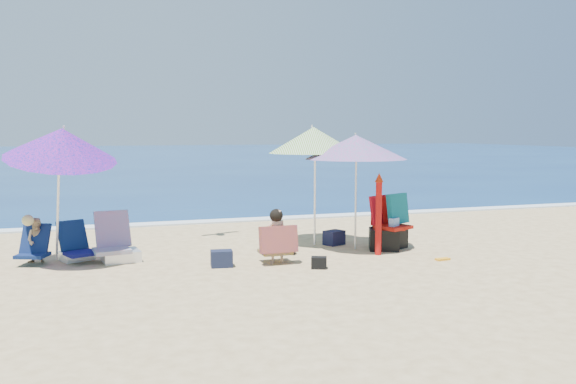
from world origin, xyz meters
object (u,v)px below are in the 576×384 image
object	(u,v)px
umbrella_striped	(314,140)
chair_navy	(76,250)
camp_chair_left	(385,234)
person_center	(277,237)
person_left	(36,241)
umbrella_blue	(61,144)
furled_umbrella	(379,210)
camp_chair_right	(390,228)
umbrella_turquoise	(356,147)
chair_rainbow	(117,248)

from	to	relation	value
umbrella_striped	chair_navy	size ratio (longest dim) A/B	2.63
camp_chair_left	person_center	distance (m)	2.31
chair_navy	person_left	world-z (taller)	person_left
umbrella_blue	furled_umbrella	size ratio (longest dim) A/B	1.66
camp_chair_right	person_left	size ratio (longest dim) A/B	1.23
umbrella_turquoise	chair_navy	xyz separation A→B (m)	(-4.85, 0.56, -1.70)
umbrella_turquoise	chair_navy	world-z (taller)	umbrella_turquoise
chair_rainbow	person_center	xyz separation A→B (m)	(2.48, -1.04, 0.22)
person_left	camp_chair_left	bearing A→B (deg)	-6.61
camp_chair_left	camp_chair_right	size ratio (longest dim) A/B	0.92
person_center	furled_umbrella	bearing A→B (deg)	3.52
chair_rainbow	person_left	world-z (taller)	person_left
umbrella_turquoise	umbrella_blue	distance (m)	5.02
umbrella_blue	camp_chair_left	distance (m)	5.80
umbrella_striped	furled_umbrella	size ratio (longest dim) A/B	1.58
furled_umbrella	chair_rainbow	distance (m)	4.51
furled_umbrella	chair_rainbow	xyz separation A→B (m)	(-4.38, 0.92, -0.58)
camp_chair_left	person_left	size ratio (longest dim) A/B	1.13
person_center	chair_navy	bearing A→B (deg)	157.94
umbrella_turquoise	umbrella_striped	size ratio (longest dim) A/B	0.98
furled_umbrella	camp_chair_right	xyz separation A→B (m)	(0.49, 0.49, -0.42)
chair_rainbow	camp_chair_right	world-z (taller)	camp_chair_right
furled_umbrella	camp_chair_left	bearing A→B (deg)	50.96
chair_rainbow	umbrella_blue	bearing A→B (deg)	-175.30
umbrella_striped	person_left	size ratio (longest dim) A/B	2.72
umbrella_blue	camp_chair_right	world-z (taller)	umbrella_blue
furled_umbrella	chair_navy	distance (m)	5.20
umbrella_turquoise	umbrella_striped	distance (m)	0.89
umbrella_striped	person_left	distance (m)	5.16
umbrella_turquoise	person_left	bearing A→B (deg)	174.58
chair_navy	chair_rainbow	bearing A→B (deg)	-19.82
umbrella_turquoise	camp_chair_left	distance (m)	1.68
furled_umbrella	camp_chair_right	bearing A→B (deg)	44.89
furled_umbrella	chair_navy	xyz separation A→B (m)	(-5.03, 1.15, -0.62)
umbrella_blue	person_left	size ratio (longest dim) A/B	2.86
umbrella_striped	person_center	xyz separation A→B (m)	(-1.16, -1.39, -1.56)
furled_umbrella	person_left	xyz separation A→B (m)	(-5.64, 1.11, -0.41)
furled_umbrella	person_center	xyz separation A→B (m)	(-1.90, -0.12, -0.36)
chair_rainbow	person_left	size ratio (longest dim) A/B	1.00
umbrella_blue	chair_rainbow	xyz separation A→B (m)	(0.81, 0.07, -1.75)
camp_chair_right	umbrella_blue	bearing A→B (deg)	176.31
umbrella_turquoise	furled_umbrella	bearing A→B (deg)	-73.10
umbrella_blue	chair_rainbow	bearing A→B (deg)	4.70
chair_navy	chair_rainbow	distance (m)	0.69
furled_umbrella	camp_chair_left	distance (m)	0.74
umbrella_blue	person_left	bearing A→B (deg)	149.94
umbrella_striped	person_center	size ratio (longest dim) A/B	2.53
umbrella_turquoise	person_center	xyz separation A→B (m)	(-1.72, -0.71, -1.44)
umbrella_striped	chair_rainbow	distance (m)	4.07
camp_chair_left	umbrella_striped	bearing A→B (deg)	141.57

